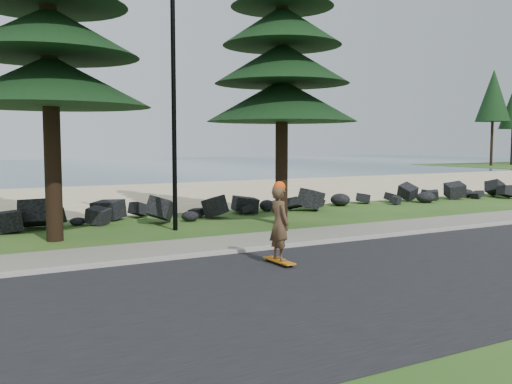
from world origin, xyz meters
TOP-DOWN VIEW (x-y plane):
  - ground at (0.00, 0.00)m, footprint 160.00×160.00m
  - road at (0.00, -4.50)m, footprint 160.00×7.00m
  - kerb at (0.00, -0.90)m, footprint 160.00×0.20m
  - sidewalk at (0.00, 0.20)m, footprint 160.00×2.00m
  - beach_sand at (0.00, 14.50)m, footprint 160.00×15.00m
  - ocean at (0.00, 51.00)m, footprint 160.00×58.00m
  - seawall_boulders at (0.00, 5.60)m, footprint 60.00×2.40m
  - lamp_post at (0.00, 3.20)m, footprint 0.25×0.14m
  - skateboarder at (0.19, -2.50)m, footprint 0.40×0.97m

SIDE VIEW (x-z plane):
  - ground at x=0.00m, z-range 0.00..0.00m
  - seawall_boulders at x=0.00m, z-range -0.55..0.55m
  - ocean at x=0.00m, z-range 0.00..0.01m
  - beach_sand at x=0.00m, z-range 0.00..0.01m
  - road at x=0.00m, z-range 0.00..0.02m
  - sidewalk at x=0.00m, z-range 0.00..0.08m
  - kerb at x=0.00m, z-range 0.00..0.10m
  - skateboarder at x=0.19m, z-range 0.01..1.80m
  - lamp_post at x=0.00m, z-range 0.06..8.20m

